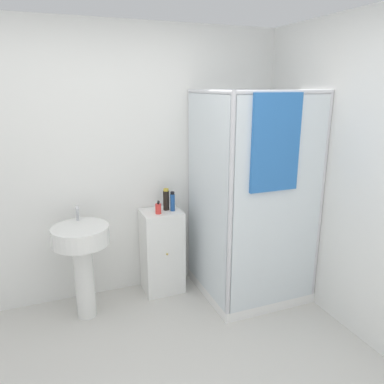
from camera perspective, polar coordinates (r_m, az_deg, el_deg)
wall_back at (r=3.52m, az=-12.45°, el=3.94°), size 6.40×0.06×2.50m
shower_enclosure at (r=3.58m, az=8.50°, el=-7.68°), size 0.92×0.95×1.93m
vanity_cabinet at (r=3.69m, az=-4.60°, el=-8.96°), size 0.37×0.34×0.82m
sink at (r=3.31m, az=-16.42°, el=-8.72°), size 0.47×0.47×0.97m
soap_dispenser at (r=3.45m, az=-5.16°, el=-2.52°), size 0.06×0.06×0.13m
shampoo_bottle_tall_black at (r=3.54m, az=-3.96°, el=-1.16°), size 0.06×0.06×0.21m
shampoo_bottle_blue at (r=3.51m, az=-2.99°, el=-1.46°), size 0.04×0.04×0.19m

